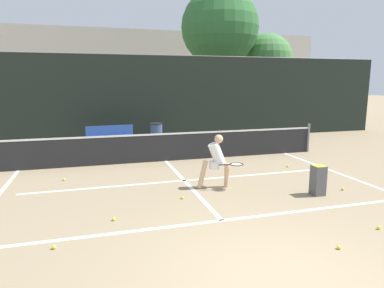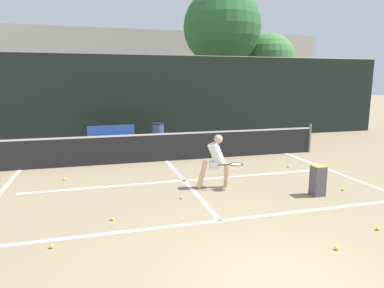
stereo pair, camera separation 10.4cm
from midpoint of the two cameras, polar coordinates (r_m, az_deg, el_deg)
ground_plane at (r=5.02m, az=14.60°, el=-21.65°), size 100.00×100.00×0.00m
court_baseline_near at (r=6.76m, az=5.17°, el=-12.60°), size 11.00×0.10×0.01m
court_service_line at (r=9.28m, az=-1.01°, el=-6.10°), size 8.25×0.10×0.01m
court_center_mark at (r=9.09m, az=-0.68°, el=-6.44°), size 0.10×5.20×0.01m
court_sideline_right at (r=11.10m, az=22.50°, el=-4.13°), size 0.10×6.20×0.01m
net at (r=11.43m, az=-4.06°, el=-0.33°), size 11.09×0.09×1.07m
fence_back at (r=15.35m, az=-7.29°, el=7.52°), size 24.00×0.06×3.78m
player_practicing at (r=8.52m, az=4.44°, el=-2.50°), size 1.11×0.60×1.35m
tennis_ball_scattered_0 at (r=7.19m, az=28.92°, el=-12.22°), size 0.07×0.07×0.07m
tennis_ball_scattered_1 at (r=7.88m, az=-1.38°, el=-8.91°), size 0.07×0.07×0.07m
tennis_ball_scattered_2 at (r=9.90m, az=-20.19°, el=-5.51°), size 0.07×0.07×0.07m
tennis_ball_scattered_3 at (r=6.13m, az=-21.89°, el=-15.54°), size 0.07×0.07×0.07m
tennis_ball_scattered_4 at (r=11.08m, az=16.01°, el=-3.59°), size 0.07×0.07×0.07m
tennis_ball_scattered_5 at (r=9.23m, az=24.16°, el=-6.93°), size 0.07×0.07×0.07m
tennis_ball_scattered_6 at (r=6.14m, az=23.42°, el=-15.61°), size 0.07×0.07×0.07m
tennis_ball_scattered_7 at (r=6.90m, az=-12.72°, el=-12.06°), size 0.07×0.07×0.07m
ball_hopper at (r=8.56m, az=20.57°, el=-5.64°), size 0.28×0.28×0.71m
courtside_bench at (r=14.32m, az=-13.04°, el=1.47°), size 1.92×0.52×0.86m
trash_bin at (r=14.71m, az=-5.52°, el=1.80°), size 0.54×0.54×0.89m
parked_car at (r=18.16m, az=-17.93°, el=3.44°), size 1.63×4.61×1.40m
floodlight_mast at (r=21.07m, az=0.87°, el=18.99°), size 1.10×0.24×9.19m
tree_west at (r=23.16m, az=12.92°, el=13.61°), size 3.21×3.21×5.65m
tree_east at (r=21.46m, az=5.20°, el=18.77°), size 4.59×4.59×8.08m
building_far at (r=30.40m, az=-11.66°, el=11.69°), size 36.00×2.40×6.83m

